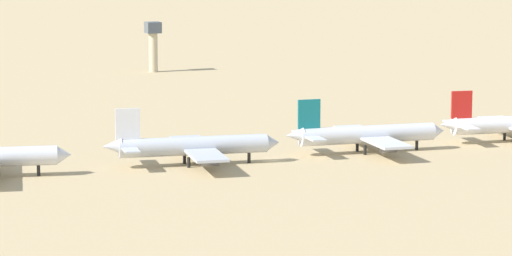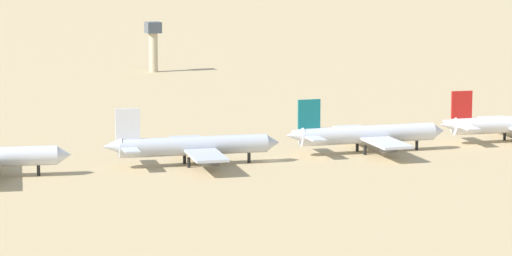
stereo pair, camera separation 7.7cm
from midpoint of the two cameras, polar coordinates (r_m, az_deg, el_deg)
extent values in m
plane|color=tan|center=(288.83, 0.80, -1.44)|extent=(4000.00, 4000.00, 0.00)
cone|color=silver|center=(273.88, -8.52, -1.19)|extent=(3.80, 4.46, 3.94)
cylinder|color=black|center=(274.34, -9.64, -1.88)|extent=(0.72, 0.72, 2.28)
cylinder|color=silver|center=(282.26, -2.79, -0.80)|extent=(33.38, 8.61, 4.14)
cone|color=silver|center=(286.15, 0.75, -0.65)|extent=(3.61, 4.32, 3.93)
cone|color=silver|center=(279.37, -6.42, -0.82)|extent=(4.58, 4.05, 3.52)
cube|color=white|center=(279.05, -5.72, 0.19)|extent=(5.40, 1.25, 6.73)
cube|color=silver|center=(283.90, -5.82, -0.69)|extent=(4.24, 7.42, 0.37)
cube|color=silver|center=(275.81, -5.59, -0.97)|extent=(4.24, 7.42, 0.37)
cube|color=silver|center=(282.55, -2.58, -0.91)|extent=(11.48, 33.78, 0.58)
cylinder|color=slate|center=(290.51, -2.68, -0.93)|extent=(4.00, 2.76, 2.28)
cylinder|color=slate|center=(275.52, -2.06, -1.47)|extent=(4.00, 2.76, 2.28)
cylinder|color=black|center=(285.42, -0.30, -1.33)|extent=(0.72, 0.72, 2.28)
cylinder|color=black|center=(284.93, -3.19, -1.36)|extent=(0.72, 0.72, 2.28)
cylinder|color=black|center=(280.13, -3.00, -1.54)|extent=(0.72, 0.72, 2.28)
cylinder|color=silver|center=(298.78, 4.99, -0.28)|extent=(33.17, 6.84, 4.12)
cone|color=silver|center=(305.80, 8.11, -0.13)|extent=(3.40, 4.15, 3.91)
cone|color=silver|center=(292.59, 1.73, -0.33)|extent=(4.39, 3.83, 3.50)
cube|color=#14727A|center=(292.98, 2.38, 0.63)|extent=(5.38, 0.96, 6.69)
cube|color=silver|center=(297.58, 2.12, -0.21)|extent=(3.86, 7.25, 0.37)
cube|color=silver|center=(289.91, 2.64, -0.46)|extent=(3.86, 7.25, 0.37)
cube|color=silver|center=(299.26, 5.17, -0.39)|extent=(9.71, 33.41, 0.58)
cylinder|color=slate|center=(306.95, 4.81, -0.42)|extent=(3.88, 2.56, 2.26)
cylinder|color=slate|center=(292.85, 5.91, -0.89)|extent=(3.88, 2.56, 2.26)
cylinder|color=black|center=(304.11, 7.17, -0.77)|extent=(0.72, 0.72, 2.26)
cylinder|color=black|center=(301.01, 4.53, -0.82)|extent=(0.72, 0.72, 2.26)
cylinder|color=black|center=(296.48, 4.88, -0.98)|extent=(0.72, 0.72, 2.26)
cone|color=white|center=(311.96, 8.54, 0.15)|extent=(4.45, 3.92, 3.47)
cube|color=red|center=(312.67, 9.14, 1.03)|extent=(5.33, 1.11, 6.64)
cube|color=white|center=(317.07, 8.82, 0.25)|extent=(4.04, 7.27, 0.37)
cube|color=white|center=(309.70, 9.42, 0.03)|extent=(4.04, 7.27, 0.37)
cylinder|color=slate|center=(327.48, 11.18, 0.02)|extent=(3.91, 2.65, 2.25)
cylinder|color=black|center=(321.48, 11.00, -0.34)|extent=(0.71, 0.71, 2.25)
cylinder|color=#C6B793|center=(465.38, -4.58, 3.37)|extent=(3.20, 3.20, 14.14)
cube|color=#4C5660|center=(464.59, -4.60, 4.48)|extent=(5.20, 5.20, 3.99)
camera|label=1|loc=(0.04, -89.99, 0.00)|focal=89.94mm
camera|label=2|loc=(0.04, 90.01, 0.00)|focal=89.94mm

